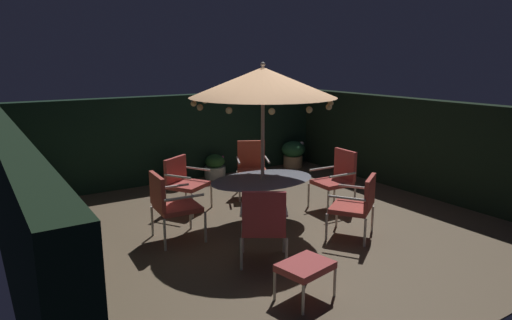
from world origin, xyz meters
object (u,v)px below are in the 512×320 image
object	(u,v)px
patio_chair_northeast	(252,165)
patio_chair_southeast	(170,202)
patio_chair_south	(264,222)
patio_umbrella	(263,83)
patio_chair_southwest	(358,202)
patio_dining_table	(262,187)
patio_chair_north	(337,176)
potted_plant_back_right	(60,240)
ottoman_footrest	(305,268)
potted_plant_front_corner	(46,187)
potted_plant_back_left	(177,172)
patio_chair_east	(184,180)
potted_plant_left_near	(293,153)
potted_plant_right_near	(215,167)

from	to	relation	value
patio_chair_northeast	patio_chair_southeast	world-z (taller)	patio_chair_northeast
patio_chair_northeast	patio_chair_south	xyz separation A→B (m)	(-1.50, -2.65, -0.01)
patio_umbrella	patio_chair_southwest	xyz separation A→B (m)	(0.84, -1.26, -1.70)
patio_dining_table	patio_chair_north	xyz separation A→B (m)	(1.53, -0.08, -0.02)
patio_chair_southeast	patio_chair_south	size ratio (longest dim) A/B	0.99
patio_chair_southeast	potted_plant_back_right	world-z (taller)	patio_chair_southeast
ottoman_footrest	potted_plant_front_corner	size ratio (longest dim) A/B	0.99
ottoman_footrest	potted_plant_back_left	size ratio (longest dim) A/B	1.07
potted_plant_back_right	patio_chair_northeast	bearing A→B (deg)	20.68
patio_chair_east	potted_plant_back_right	bearing A→B (deg)	-149.59
patio_dining_table	potted_plant_back_left	xyz separation A→B (m)	(-0.32, 2.72, -0.29)
patio_chair_north	potted_plant_left_near	size ratio (longest dim) A/B	1.63
patio_chair_northeast	patio_chair_east	distance (m)	1.47
patio_chair_south	potted_plant_left_near	size ratio (longest dim) A/B	1.61
patio_chair_southeast	potted_plant_back_left	size ratio (longest dim) A/B	1.68
patio_dining_table	potted_plant_back_right	size ratio (longest dim) A/B	2.39
patio_chair_east	ottoman_footrest	distance (m)	3.52
patio_chair_south	potted_plant_front_corner	xyz separation A→B (m)	(-1.95, 4.16, -0.24)
patio_umbrella	patio_chair_east	size ratio (longest dim) A/B	2.76
patio_chair_north	potted_plant_front_corner	distance (m)	5.23
patio_chair_northeast	patio_chair_east	bearing A→B (deg)	-176.81
patio_chair_south	potted_plant_back_left	xyz separation A→B (m)	(0.51, 3.99, -0.27)
patio_dining_table	potted_plant_right_near	distance (m)	3.01
patio_chair_north	patio_chair_northeast	distance (m)	1.68
patio_chair_north	ottoman_footrest	xyz separation A→B (m)	(-2.44, -2.15, -0.22)
ottoman_footrest	potted_plant_front_corner	world-z (taller)	potted_plant_front_corner
patio_chair_north	potted_plant_back_left	size ratio (longest dim) A/B	1.72
potted_plant_left_near	patio_chair_north	bearing A→B (deg)	-113.34
patio_umbrella	patio_chair_north	size ratio (longest dim) A/B	2.47
patio_chair_north	patio_chair_south	distance (m)	2.64
patio_chair_north	potted_plant_back_left	world-z (taller)	patio_chair_north
patio_chair_northeast	ottoman_footrest	distance (m)	3.94
patio_chair_south	patio_chair_southeast	bearing A→B (deg)	116.52
potted_plant_front_corner	potted_plant_right_near	xyz separation A→B (m)	(3.45, 0.03, -0.08)
patio_dining_table	patio_chair_southwest	distance (m)	1.52
patio_chair_east	patio_chair_south	bearing A→B (deg)	-90.89
patio_chair_north	patio_chair_south	world-z (taller)	patio_chair_north
potted_plant_left_near	potted_plant_back_right	bearing A→B (deg)	-153.91
patio_chair_northeast	patio_chair_east	xyz separation A→B (m)	(-1.46, -0.08, -0.05)
potted_plant_left_near	ottoman_footrest	bearing A→B (deg)	-126.21
potted_plant_back_right	potted_plant_front_corner	bearing A→B (deg)	84.85
patio_chair_north	potted_plant_back_right	world-z (taller)	patio_chair_north
potted_plant_back_left	patio_umbrella	bearing A→B (deg)	-83.32
ottoman_footrest	potted_plant_back_left	xyz separation A→B (m)	(0.60, 4.94, -0.05)
patio_chair_north	potted_plant_front_corner	world-z (taller)	patio_chair_north
patio_chair_east	potted_plant_front_corner	world-z (taller)	patio_chair_east
patio_chair_south	potted_plant_left_near	bearing A→B (deg)	48.63
potted_plant_front_corner	ottoman_footrest	bearing A→B (deg)	-70.01
potted_plant_back_right	potted_plant_front_corner	distance (m)	2.93
potted_plant_right_near	patio_umbrella	bearing A→B (deg)	-102.96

